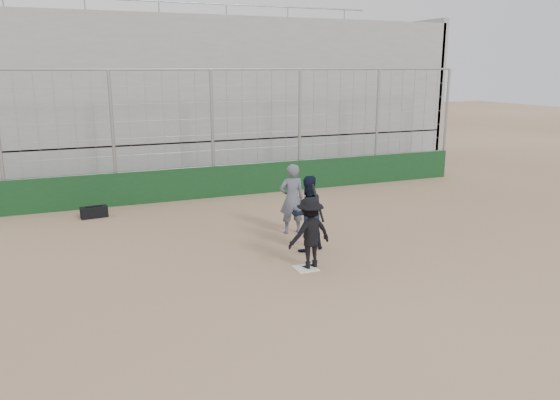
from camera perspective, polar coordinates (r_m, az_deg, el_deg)
name	(u,v)px	position (r m, az deg, el deg)	size (l,w,h in m)	color
ground	(306,269)	(11.37, 2.69, -7.19)	(90.00, 90.00, 0.00)	#826046
home_plate	(306,268)	(11.37, 2.69, -7.13)	(0.44, 0.44, 0.02)	white
backstop	(213,167)	(17.50, -6.97, 3.40)	(18.10, 0.25, 4.04)	#103216
bleachers	(178,97)	(22.07, -10.61, 10.52)	(20.25, 6.70, 6.98)	gray
batter_at_plate	(310,233)	(11.21, 3.14, -3.46)	(1.04, 0.78, 1.68)	black
catcher_crouched	(307,226)	(12.29, 2.87, -2.73)	(0.97, 0.83, 1.17)	black
umpire	(292,202)	(13.54, 1.24, -0.24)	(0.64, 0.42, 1.58)	#525868
equipment_bag	(94,212)	(15.96, -18.85, -1.20)	(0.74, 0.37, 0.34)	black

